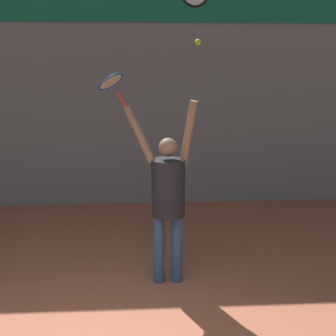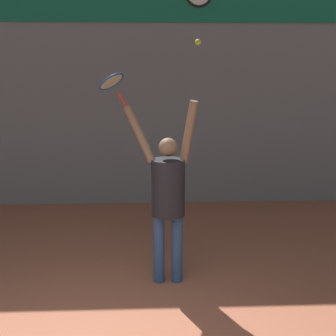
# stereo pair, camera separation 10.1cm
# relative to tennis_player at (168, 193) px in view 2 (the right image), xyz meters

# --- Properties ---
(back_wall) EXTENTS (18.00, 0.10, 5.00)m
(back_wall) POSITION_rel_tennis_player_xyz_m (-0.76, 3.27, 1.42)
(back_wall) COLOR slate
(back_wall) RESTS_ON ground_plane
(tennis_player) EXTENTS (0.85, 0.48, 2.13)m
(tennis_player) POSITION_rel_tennis_player_xyz_m (0.00, 0.00, 0.00)
(tennis_player) COLOR #2D4C7F
(tennis_player) RESTS_ON ground_plane
(tennis_racket) EXTENTS (0.41, 0.42, 0.40)m
(tennis_racket) POSITION_rel_tennis_player_xyz_m (-0.62, 0.34, 1.22)
(tennis_racket) COLOR red
(tennis_ball) EXTENTS (0.07, 0.07, 0.07)m
(tennis_ball) POSITION_rel_tennis_player_xyz_m (0.31, -0.08, 1.65)
(tennis_ball) COLOR #CCDB2D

